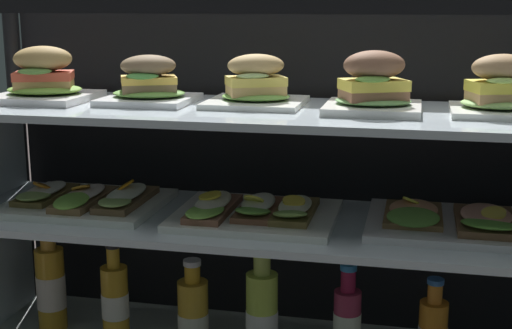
# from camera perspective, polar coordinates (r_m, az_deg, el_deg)

# --- Properties ---
(case_frame) EXTENTS (1.38, 0.45, 0.83)m
(case_frame) POSITION_cam_1_polar(r_m,az_deg,el_deg) (1.62, 0.80, 0.19)
(case_frame) COLOR black
(case_frame) RESTS_ON ground
(riser_lower_tier) EXTENTS (1.30, 0.37, 0.30)m
(riser_lower_tier) POSITION_cam_1_polar(r_m,az_deg,el_deg) (1.61, 0.00, -9.95)
(riser_lower_tier) COLOR silver
(riser_lower_tier) RESTS_ON case_base_deck
(shelf_lower_glass) EXTENTS (1.32, 0.39, 0.02)m
(shelf_lower_glass) POSITION_cam_1_polar(r_m,az_deg,el_deg) (1.56, 0.00, -4.55)
(shelf_lower_glass) COLOR silver
(shelf_lower_glass) RESTS_ON riser_lower_tier
(riser_upper_tier) EXTENTS (1.30, 0.37, 0.22)m
(riser_upper_tier) POSITION_cam_1_polar(r_m,az_deg,el_deg) (1.52, 0.00, -0.29)
(riser_upper_tier) COLOR silver
(riser_upper_tier) RESTS_ON shelf_lower_glass
(shelf_upper_glass) EXTENTS (1.32, 0.39, 0.02)m
(shelf_upper_glass) POSITION_cam_1_polar(r_m,az_deg,el_deg) (1.50, 0.00, 4.13)
(shelf_upper_glass) COLOR silver
(shelf_upper_glass) RESTS_ON riser_upper_tier
(plated_roll_sandwich_right_of_center) EXTENTS (0.20, 0.20, 0.12)m
(plated_roll_sandwich_right_of_center) POSITION_cam_1_polar(r_m,az_deg,el_deg) (1.68, -16.29, 6.28)
(plated_roll_sandwich_right_of_center) COLOR white
(plated_roll_sandwich_right_of_center) RESTS_ON shelf_upper_glass
(plated_roll_sandwich_left_of_center) EXTENTS (0.19, 0.19, 0.10)m
(plated_roll_sandwich_left_of_center) POSITION_cam_1_polar(r_m,az_deg,el_deg) (1.59, -8.41, 6.14)
(plated_roll_sandwich_left_of_center) COLOR white
(plated_roll_sandwich_left_of_center) RESTS_ON shelf_upper_glass
(plated_roll_sandwich_mid_left) EXTENTS (0.20, 0.20, 0.11)m
(plated_roll_sandwich_mid_left) POSITION_cam_1_polar(r_m,az_deg,el_deg) (1.54, -0.01, 6.09)
(plated_roll_sandwich_mid_left) COLOR white
(plated_roll_sandwich_mid_left) RESTS_ON shelf_upper_glass
(plated_roll_sandwich_near_right_corner) EXTENTS (0.19, 0.19, 0.12)m
(plated_roll_sandwich_near_right_corner) POSITION_cam_1_polar(r_m,az_deg,el_deg) (1.46, 9.20, 5.90)
(plated_roll_sandwich_near_right_corner) COLOR white
(plated_roll_sandwich_near_right_corner) RESTS_ON shelf_upper_glass
(plated_roll_sandwich_far_right) EXTENTS (0.19, 0.19, 0.12)m
(plated_roll_sandwich_far_right) POSITION_cam_1_polar(r_m,az_deg,el_deg) (1.49, 18.66, 5.41)
(plated_roll_sandwich_far_right) COLOR white
(plated_roll_sandwich_far_right) RESTS_ON shelf_upper_glass
(open_sandwich_tray_far_left) EXTENTS (0.34, 0.28, 0.07)m
(open_sandwich_tray_far_left) POSITION_cam_1_polar(r_m,az_deg,el_deg) (1.67, -13.17, -2.70)
(open_sandwich_tray_far_left) COLOR white
(open_sandwich_tray_far_left) RESTS_ON shelf_lower_glass
(open_sandwich_tray_left_of_center) EXTENTS (0.34, 0.28, 0.06)m
(open_sandwich_tray_left_of_center) POSITION_cam_1_polar(r_m,az_deg,el_deg) (1.54, -0.21, -3.70)
(open_sandwich_tray_left_of_center) COLOR white
(open_sandwich_tray_left_of_center) RESTS_ON shelf_lower_glass
(open_sandwich_tray_near_left_corner) EXTENTS (0.34, 0.28, 0.06)m
(open_sandwich_tray_near_left_corner) POSITION_cam_1_polar(r_m,az_deg,el_deg) (1.53, 15.13, -4.27)
(open_sandwich_tray_near_left_corner) COLOR white
(open_sandwich_tray_near_left_corner) RESTS_ON shelf_lower_glass
(juice_bottle_back_center) EXTENTS (0.07, 0.07, 0.25)m
(juice_bottle_back_center) POSITION_cam_1_polar(r_m,az_deg,el_deg) (1.82, -15.78, -9.22)
(juice_bottle_back_center) COLOR gold
(juice_bottle_back_center) RESTS_ON case_base_deck
(juice_bottle_front_left_end) EXTENTS (0.06, 0.06, 0.24)m
(juice_bottle_front_left_end) POSITION_cam_1_polar(r_m,az_deg,el_deg) (1.73, -10.95, -10.46)
(juice_bottle_front_left_end) COLOR gold
(juice_bottle_front_left_end) RESTS_ON case_base_deck
(juice_bottle_near_post) EXTENTS (0.07, 0.07, 0.20)m
(juice_bottle_near_post) POSITION_cam_1_polar(r_m,az_deg,el_deg) (1.70, -4.95, -11.41)
(juice_bottle_near_post) COLOR gold
(juice_bottle_near_post) RESTS_ON case_base_deck
(juice_bottle_back_right) EXTENTS (0.07, 0.07, 0.25)m
(juice_bottle_back_right) POSITION_cam_1_polar(r_m,az_deg,el_deg) (1.63, 0.50, -11.54)
(juice_bottle_back_right) COLOR #BDD74B
(juice_bottle_back_right) RESTS_ON case_base_deck
(juice_bottle_front_second) EXTENTS (0.06, 0.06, 0.22)m
(juice_bottle_front_second) POSITION_cam_1_polar(r_m,az_deg,el_deg) (1.62, 7.15, -12.10)
(juice_bottle_front_second) COLOR #9D2D4B
(juice_bottle_front_second) RESTS_ON case_base_deck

